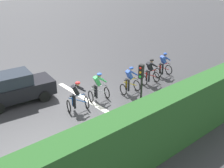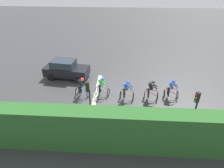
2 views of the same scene
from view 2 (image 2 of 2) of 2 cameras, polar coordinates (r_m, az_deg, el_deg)
name	(u,v)px [view 2 (image 2 of 2)]	position (r m, az deg, el deg)	size (l,w,h in m)	color
ground_plane	(98,96)	(16.62, -4.08, -3.34)	(80.00, 80.00, 0.00)	#333335
sidewalk_kerb	(121,132)	(13.26, 2.49, -13.44)	(2.80, 23.28, 0.12)	#9E998E
stone_wall_low	(120,141)	(12.50, 2.41, -15.74)	(0.44, 23.28, 0.47)	gray
hedge_wall	(121,131)	(11.52, 2.48, -13.10)	(1.10, 23.28, 2.64)	#265623
road_marking_stop_line	(96,96)	(16.64, -4.67, -3.31)	(7.00, 0.30, 0.01)	silver
cyclist_lead	(171,90)	(16.56, 16.42, -1.53)	(0.79, 1.14, 1.66)	black
cyclist_second	(151,91)	(16.04, 10.99, -1.88)	(0.82, 1.16, 1.66)	black
cyclist_mid	(127,91)	(15.77, 4.14, -1.95)	(0.81, 1.16, 1.66)	black
cyclist_fourth	(102,87)	(16.27, -2.94, -0.79)	(0.90, 1.20, 1.66)	black
cyclist_trailing	(82,87)	(16.35, -8.54, -0.95)	(0.94, 1.22, 1.66)	black
car_black	(66,69)	(19.37, -12.93, 4.15)	(2.27, 4.28, 1.76)	black
traffic_light_near_crossing	(89,98)	(12.51, -6.59, -3.90)	(0.26, 0.30, 3.34)	black
traffic_light_far_junction	(195,109)	(12.49, 22.46, -6.47)	(0.27, 0.29, 3.34)	black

